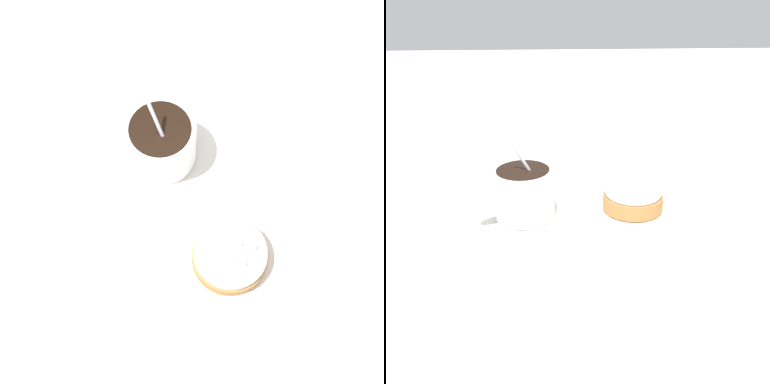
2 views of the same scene
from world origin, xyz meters
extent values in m
plane|color=silver|center=(0.00, 0.00, 0.00)|extent=(3.00, 3.00, 0.00)
cube|color=white|center=(0.00, 0.00, 0.00)|extent=(0.36, 0.36, 0.00)
cylinder|color=white|center=(0.07, 0.00, 0.04)|extent=(0.08, 0.08, 0.06)
cylinder|color=black|center=(0.07, 0.00, 0.06)|extent=(0.07, 0.07, 0.01)
torus|color=white|center=(0.11, 0.02, 0.04)|extent=(0.04, 0.02, 0.04)
ellipsoid|color=silver|center=(0.09, 0.01, 0.01)|extent=(0.03, 0.02, 0.01)
cylinder|color=silver|center=(0.06, 0.00, 0.06)|extent=(0.05, 0.01, 0.09)
cylinder|color=#B2753D|center=(-0.07, -0.01, 0.01)|extent=(0.08, 0.08, 0.02)
ellipsoid|color=white|center=(-0.07, -0.01, 0.03)|extent=(0.08, 0.08, 0.04)
cube|color=white|center=(-0.09, -0.02, 0.05)|extent=(0.01, 0.01, 0.00)
cube|color=white|center=(-0.09, -0.02, 0.05)|extent=(0.00, 0.01, 0.00)
cube|color=white|center=(-0.05, -0.03, 0.05)|extent=(0.01, 0.00, 0.00)
cube|color=white|center=(-0.08, -0.01, 0.05)|extent=(0.01, 0.01, 0.00)
cube|color=white|center=(-0.08, -0.03, 0.05)|extent=(0.01, 0.01, 0.00)
cube|color=white|center=(-0.09, 0.01, 0.04)|extent=(0.01, 0.00, 0.00)
cube|color=white|center=(-0.06, -0.01, 0.05)|extent=(0.01, 0.01, 0.00)
cube|color=white|center=(-0.06, -0.01, 0.05)|extent=(0.01, 0.01, 0.00)
cube|color=white|center=(-0.09, -0.02, 0.05)|extent=(0.01, 0.01, 0.00)
cube|color=white|center=(-0.06, -0.04, 0.04)|extent=(0.00, 0.01, 0.00)
cube|color=white|center=(-0.07, -0.02, 0.05)|extent=(0.01, 0.01, 0.00)
cube|color=white|center=(-0.07, 0.00, 0.05)|extent=(0.01, 0.01, 0.00)
camera|label=1|loc=(-0.18, 0.08, 0.57)|focal=50.00mm
camera|label=2|loc=(0.03, 0.52, 0.29)|focal=42.00mm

